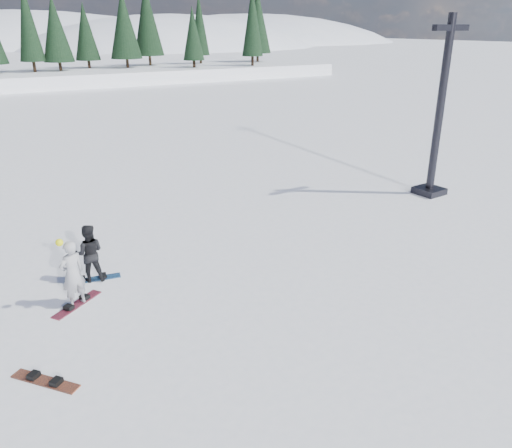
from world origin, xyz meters
The scene contains 7 objects.
ground centered at (0.00, 0.00, 0.00)m, with size 420.00×420.00×0.00m, color white.
lift_tower centered at (14.71, 2.63, 2.87)m, with size 1.95×1.14×7.05m.
snowboarder_woman centered at (-0.04, 0.75, 0.89)m, with size 0.75×0.62×1.91m.
snowboarder_man centered at (0.62, 1.92, 0.82)m, with size 0.80×0.62×1.64m, color black.
snowboard_woman centered at (-0.04, 0.75, 0.01)m, with size 1.50×0.28×0.03m, color maroon.
snowboard_man centered at (0.62, 1.92, 0.01)m, with size 1.50×0.28×0.03m, color #1A5390.
snowboard_loose_b centered at (-1.21, -1.97, 0.01)m, with size 1.50×0.28×0.03m, color brown.
Camera 1 is at (-1.60, -11.04, 6.60)m, focal length 35.00 mm.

